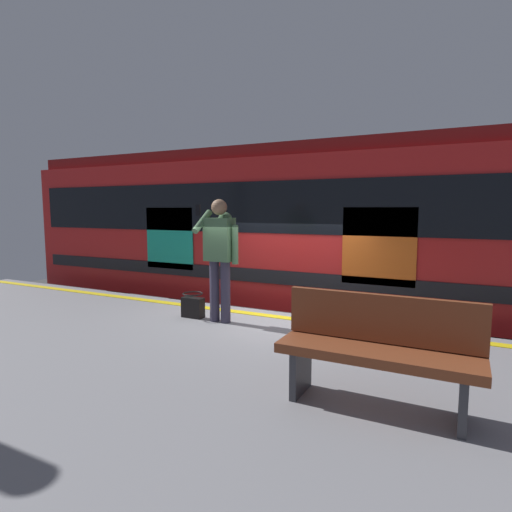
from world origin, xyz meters
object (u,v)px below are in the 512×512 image
Objects in this scene: train_carriage at (291,226)px; handbag at (193,306)px; passenger at (220,250)px; bench at (378,347)px.

train_carriage is 31.30× the size of handbag.
handbag is at bearing 83.46° from train_carriage.
handbag is (0.49, -0.01, -0.86)m from passenger.
train_carriage is 5.37m from bench.
train_carriage is 6.65× the size of passenger.
passenger is at bearing 92.73° from train_carriage.
handbag is (0.34, 2.99, -1.09)m from train_carriage.
handbag is at bearing -28.58° from bench.
train_carriage reaches higher than handbag.
bench is at bearing 147.07° from passenger.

